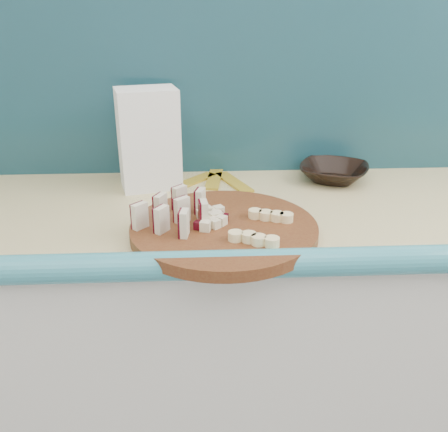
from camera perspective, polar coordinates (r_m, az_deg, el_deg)
name	(u,v)px	position (r m, az deg, el deg)	size (l,w,h in m)	color
kitchen_counter	(167,351)	(1.51, -6.57, -15.13)	(2.20, 0.63, 0.91)	silver
backsplash	(161,88)	(1.48, -7.26, 14.33)	(2.20, 0.02, 0.50)	teal
cutting_board	(224,229)	(1.11, 0.00, -1.55)	(0.42, 0.42, 0.03)	#4E2110
apple_wedges	(176,211)	(1.11, -5.49, 0.63)	(0.17, 0.18, 0.06)	beige
apple_chunks	(213,218)	(1.11, -1.27, -0.24)	(0.07, 0.07, 0.02)	beige
banana_slices	(263,227)	(1.08, 4.46, -1.21)	(0.15, 0.18, 0.02)	#FADE98
brown_bowl	(334,173)	(1.48, 12.43, 4.88)	(0.19, 0.19, 0.05)	black
flour_bag	(149,139)	(1.38, -8.61, 8.69)	(0.16, 0.11, 0.27)	white
banana_peel	(213,181)	(1.44, -1.24, 4.04)	(0.25, 0.21, 0.01)	gold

